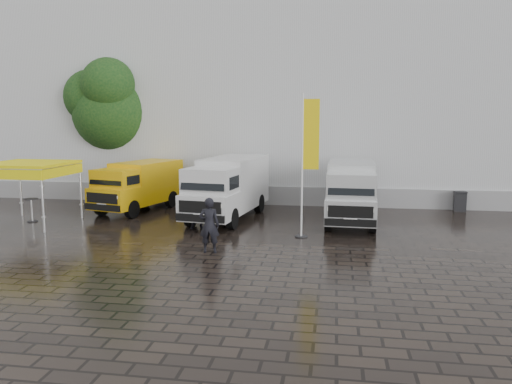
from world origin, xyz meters
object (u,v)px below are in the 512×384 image
at_px(van_silver, 351,193).
at_px(flagpole, 307,157).
at_px(cocktail_table, 32,210).
at_px(person_tent, 200,208).
at_px(van_white, 228,189).
at_px(wheelie_bin, 460,201).
at_px(person_front, 209,225).
at_px(canopy_tent, 28,166).
at_px(van_yellow, 138,187).

height_order(van_silver, flagpole, flagpole).
distance_m(van_silver, cocktail_table, 14.24).
relative_size(van_silver, person_tent, 3.29).
relative_size(van_white, person_tent, 3.46).
height_order(flagpole, cocktail_table, flagpole).
distance_m(van_silver, wheelie_bin, 6.58).
bearing_deg(wheelie_bin, van_silver, -139.84).
distance_m(van_white, van_silver, 5.57).
distance_m(cocktail_table, person_front, 9.89).
height_order(van_silver, person_front, van_silver).
bearing_deg(canopy_tent, van_white, 16.93).
distance_m(van_yellow, van_white, 4.99).
height_order(flagpole, wheelie_bin, flagpole).
distance_m(van_yellow, person_front, 8.97).
distance_m(flagpole, wheelie_bin, 10.23).
xyz_separation_m(cocktail_table, wheelie_bin, (19.52, 5.74, -0.03)).
bearing_deg(van_white, van_silver, 8.65).
relative_size(cocktail_table, person_front, 0.55).
xyz_separation_m(flagpole, person_front, (-3.15, -2.81, -2.16)).
distance_m(van_white, person_front, 5.92).
height_order(van_white, wheelie_bin, van_white).
bearing_deg(canopy_tent, cocktail_table, 119.73).
xyz_separation_m(canopy_tent, flagpole, (12.03, -0.55, 0.59)).
xyz_separation_m(van_silver, person_tent, (-6.23, -2.48, -0.39)).
bearing_deg(flagpole, cocktail_table, 175.39).
bearing_deg(wheelie_bin, flagpole, -130.25).
height_order(van_white, person_front, van_white).
bearing_deg(person_front, cocktail_table, -27.68).
bearing_deg(cocktail_table, person_front, -22.59).
bearing_deg(person_tent, canopy_tent, 157.93).
xyz_separation_m(van_silver, cocktail_table, (-14.06, -2.15, -0.79)).
xyz_separation_m(van_yellow, cocktail_table, (-3.66, -3.30, -0.68)).
bearing_deg(cocktail_table, canopy_tent, -60.27).
distance_m(cocktail_table, person_tent, 7.85).
bearing_deg(person_tent, van_yellow, 116.10).
xyz_separation_m(canopy_tent, person_tent, (7.58, 0.11, -1.61)).
height_order(wheelie_bin, person_front, person_front).
bearing_deg(van_yellow, canopy_tent, -117.70).
relative_size(van_yellow, flagpole, 0.95).
bearing_deg(cocktail_table, van_yellow, 42.08).
bearing_deg(wheelie_bin, person_front, -130.60).
bearing_deg(van_silver, person_tent, -156.40).
bearing_deg(person_front, canopy_tent, -25.83).
xyz_separation_m(flagpole, cocktail_table, (-12.28, 0.99, -2.60)).
distance_m(canopy_tent, flagpole, 12.05).
distance_m(van_white, canopy_tent, 8.69).
xyz_separation_m(van_yellow, van_white, (4.83, -1.23, 0.18)).
xyz_separation_m(van_white, person_front, (0.63, -5.87, -0.42)).
bearing_deg(van_yellow, person_tent, -26.38).
relative_size(van_white, wheelie_bin, 6.39).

